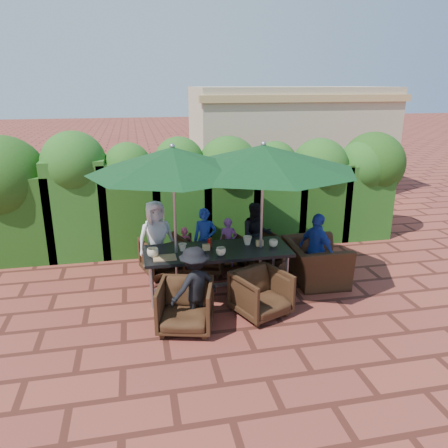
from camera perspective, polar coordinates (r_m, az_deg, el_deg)
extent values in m
plane|color=brown|center=(7.27, 0.51, -9.07)|extent=(80.00, 80.00, 0.00)
cube|color=black|center=(7.03, -0.88, -3.56)|extent=(2.34, 0.90, 0.05)
cube|color=gray|center=(7.28, -0.86, -7.99)|extent=(2.14, 0.05, 0.05)
cylinder|color=gray|center=(6.76, -9.35, -8.21)|extent=(0.05, 0.05, 0.70)
cylinder|color=gray|center=(7.39, -9.62, -5.86)|extent=(0.05, 0.05, 0.70)
cylinder|color=gray|center=(7.14, 8.21, -6.69)|extent=(0.05, 0.05, 0.70)
cylinder|color=gray|center=(7.74, 6.47, -4.60)|extent=(0.05, 0.05, 0.70)
cylinder|color=gray|center=(7.26, -6.08, -9.10)|extent=(0.44, 0.44, 0.03)
cylinder|color=gray|center=(6.80, -6.41, -0.17)|extent=(0.04, 0.04, 2.40)
cone|color=#0B3314|center=(6.56, -6.72, 8.33)|extent=(2.57, 2.57, 0.38)
sphere|color=gray|center=(6.53, -6.78, 10.06)|extent=(0.08, 0.08, 0.08)
cylinder|color=gray|center=(7.45, 4.68, -8.30)|extent=(0.44, 0.44, 0.03)
cylinder|color=gray|center=(7.01, 4.92, 0.42)|extent=(0.04, 0.04, 2.40)
cone|color=#0B3314|center=(6.78, 5.15, 8.68)|extent=(2.94, 2.94, 0.38)
sphere|color=gray|center=(6.75, 5.20, 10.36)|extent=(0.08, 0.08, 0.08)
imported|color=black|center=(7.93, -7.90, -3.93)|extent=(0.89, 0.86, 0.74)
imported|color=black|center=(7.96, -2.54, -3.81)|extent=(0.85, 0.83, 0.71)
imported|color=black|center=(8.24, 4.41, -3.14)|extent=(0.84, 0.81, 0.69)
imported|color=black|center=(6.17, -5.06, -10.39)|extent=(0.89, 0.85, 0.76)
imported|color=black|center=(6.53, 4.90, -8.77)|extent=(0.93, 0.90, 0.74)
imported|color=black|center=(7.69, 11.90, -4.05)|extent=(0.75, 1.11, 0.95)
imported|color=silver|center=(7.83, -8.84, -1.85)|extent=(0.75, 0.56, 1.36)
imported|color=#1D379D|center=(7.95, -2.49, -2.08)|extent=(0.48, 0.43, 1.17)
imported|color=black|center=(8.13, 4.21, -1.44)|extent=(0.60, 0.39, 1.23)
imported|color=black|center=(6.20, -3.84, -8.11)|extent=(0.82, 0.62, 1.17)
imported|color=#1D379D|center=(7.48, 12.01, -3.38)|extent=(0.64, 0.83, 1.27)
imported|color=#EE5478|center=(8.08, -5.12, -3.20)|extent=(0.35, 0.32, 0.80)
imported|color=#A34EA9|center=(8.17, 0.54, -2.42)|extent=(0.40, 0.36, 0.92)
imported|color=green|center=(11.02, 2.90, 4.93)|extent=(1.56, 0.61, 1.65)
imported|color=#EE5478|center=(11.58, 6.77, 5.21)|extent=(0.82, 0.58, 1.56)
imported|color=gray|center=(11.91, 10.62, 5.68)|extent=(1.18, 0.90, 1.68)
imported|color=beige|center=(6.80, -9.27, -3.70)|extent=(0.18, 0.18, 0.14)
imported|color=beige|center=(6.99, -5.42, -3.04)|extent=(0.13, 0.13, 0.12)
imported|color=beige|center=(6.78, -0.41, -3.61)|extent=(0.16, 0.16, 0.12)
imported|color=beige|center=(7.23, 3.07, -2.16)|extent=(0.15, 0.15, 0.14)
imported|color=beige|center=(7.18, 6.47, -2.50)|extent=(0.15, 0.15, 0.12)
cylinder|color=#B20C0A|center=(7.04, -1.96, -2.60)|extent=(0.04, 0.04, 0.17)
cylinder|color=#4C230C|center=(7.08, -1.74, -2.46)|extent=(0.04, 0.04, 0.17)
cube|color=#A97F51|center=(6.74, -7.76, -4.39)|extent=(0.35, 0.25, 0.02)
cube|color=tan|center=(6.99, -2.35, -3.05)|extent=(0.12, 0.06, 0.10)
cube|color=tan|center=(7.19, 4.68, -2.49)|extent=(0.12, 0.06, 0.10)
cube|color=#183D10|center=(9.22, -24.54, 0.77)|extent=(1.15, 0.95, 1.67)
sphere|color=#183D10|center=(9.05, -25.14, 5.23)|extent=(0.93, 0.93, 0.93)
cube|color=#183D10|center=(9.01, -18.46, 2.01)|extent=(1.15, 0.95, 1.95)
sphere|color=#183D10|center=(8.82, -19.02, 7.47)|extent=(1.24, 1.24, 1.24)
cube|color=#183D10|center=(8.95, -12.08, 2.17)|extent=(1.15, 0.95, 1.86)
sphere|color=#183D10|center=(8.77, -12.44, 7.41)|extent=(0.92, 0.92, 0.92)
cube|color=#183D10|center=(8.99, -5.71, 2.69)|extent=(1.15, 0.95, 1.91)
sphere|color=#183D10|center=(8.80, -5.88, 8.06)|extent=(1.00, 1.00, 1.00)
cube|color=#183D10|center=(9.16, 0.54, 2.64)|extent=(1.15, 0.95, 1.77)
sphere|color=#183D10|center=(8.98, 0.55, 7.49)|extent=(1.25, 1.25, 1.25)
cube|color=#183D10|center=(9.41, 6.51, 3.04)|extent=(1.15, 0.95, 1.81)
sphere|color=#183D10|center=(9.24, 6.68, 7.86)|extent=(0.93, 0.93, 0.93)
cube|color=#183D10|center=(9.78, 12.09, 2.97)|extent=(1.15, 0.95, 1.69)
sphere|color=#183D10|center=(9.62, 12.38, 7.26)|extent=(1.23, 1.23, 1.23)
cube|color=#183D10|center=(10.22, 17.24, 3.08)|extent=(1.15, 0.95, 1.65)
sphere|color=#183D10|center=(10.07, 17.61, 7.07)|extent=(1.17, 1.17, 1.17)
sphere|color=#183D10|center=(9.22, -26.84, 5.36)|extent=(1.60, 1.60, 1.60)
sphere|color=#183D10|center=(10.29, 18.85, 7.46)|extent=(1.40, 1.40, 1.40)
cube|color=tan|center=(14.30, 8.47, 10.89)|extent=(6.00, 3.00, 3.20)
cube|color=tan|center=(12.85, 11.02, 15.81)|extent=(6.20, 0.25, 0.20)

